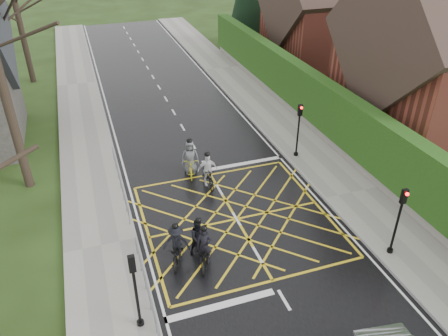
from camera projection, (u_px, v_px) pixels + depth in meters
ground at (236, 219)px, 19.83m from camera, size 120.00×120.00×0.00m
road at (236, 219)px, 19.83m from camera, size 9.00×80.00×0.01m
sidewalk_right at (351, 194)px, 21.44m from camera, size 3.00×80.00×0.15m
sidewalk_left at (101, 246)px, 18.14m from camera, size 3.00×80.00×0.15m
stone_wall at (322, 132)px, 26.63m from camera, size 0.50×38.00×0.70m
hedge at (325, 105)px, 25.72m from camera, size 0.90×38.00×2.80m
house_far at (329, 15)px, 36.17m from camera, size 9.80×8.80×10.30m
railing_south at (147, 286)px, 15.31m from camera, size 0.05×5.04×1.03m
railing_north at (120, 177)px, 21.38m from camera, size 0.05×6.04×1.03m
traffic_light_ne at (298, 131)px, 23.76m from camera, size 0.24×0.31×3.21m
traffic_light_se at (397, 223)px, 16.97m from camera, size 0.24×0.31×3.21m
traffic_light_sw at (136, 292)px, 13.93m from camera, size 0.24×0.31×3.21m
cyclist_rear at (205, 252)px, 17.11m from camera, size 1.31×2.00×1.84m
cyclist_back at (199, 240)px, 17.56m from camera, size 0.82×1.80×1.79m
cyclist_mid at (177, 247)px, 17.23m from camera, size 1.24×1.98×1.82m
cyclist_front at (208, 173)px, 21.88m from camera, size 1.02×1.89×1.89m
cyclist_lead at (191, 161)px, 22.87m from camera, size 1.17×2.20×2.03m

